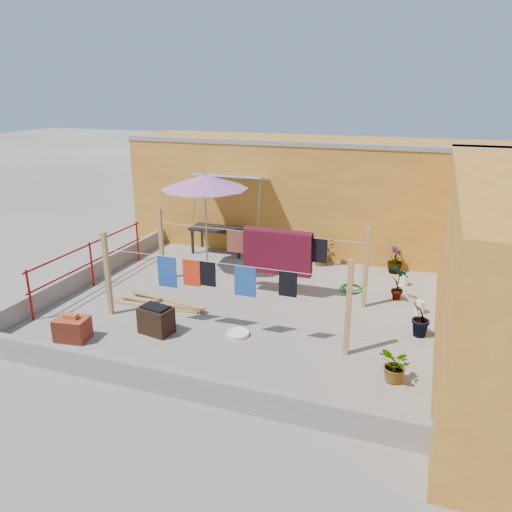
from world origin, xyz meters
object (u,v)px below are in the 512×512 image
(brick_stack, at_px, (72,329))
(green_hose, at_px, (351,288))
(plant_back_a, at_px, (322,250))
(brazier, at_px, (156,320))
(outdoor_table, at_px, (219,230))
(white_basin, at_px, (238,333))
(water_jug_a, at_px, (419,307))
(water_jug_b, at_px, (404,280))
(patio_umbrella, at_px, (205,182))

(brick_stack, xyz_separation_m, green_hose, (4.59, 4.29, -0.19))
(brick_stack, bearing_deg, plant_back_a, 58.76)
(green_hose, bearing_deg, brazier, -132.71)
(brazier, bearing_deg, plant_back_a, 66.65)
(brick_stack, relative_size, plant_back_a, 0.83)
(outdoor_table, distance_m, brick_stack, 5.86)
(white_basin, xyz_separation_m, green_hose, (1.69, 3.07, -0.00))
(water_jug_a, xyz_separation_m, green_hose, (-1.58, 0.82, -0.10))
(outdoor_table, bearing_deg, brick_stack, -94.89)
(outdoor_table, xyz_separation_m, brick_stack, (-0.50, -5.82, -0.46))
(brick_stack, xyz_separation_m, water_jug_b, (5.73, 4.99, -0.09))
(white_basin, relative_size, water_jug_a, 1.41)
(outdoor_table, height_order, water_jug_b, outdoor_table)
(water_jug_b, bearing_deg, plant_back_a, 159.34)
(water_jug_a, height_order, green_hose, water_jug_a)
(water_jug_b, bearing_deg, brazier, -136.19)
(brazier, relative_size, water_jug_b, 2.20)
(water_jug_b, bearing_deg, water_jug_a, -74.09)
(patio_umbrella, height_order, white_basin, patio_umbrella)
(brick_stack, distance_m, plant_back_a, 6.81)
(patio_umbrella, xyz_separation_m, water_jug_a, (5.33, -0.77, -2.21))
(water_jug_b, bearing_deg, outdoor_table, 170.98)
(water_jug_b, height_order, plant_back_a, plant_back_a)
(brazier, distance_m, water_jug_a, 5.51)
(brazier, distance_m, plant_back_a, 5.48)
(patio_umbrella, distance_m, water_jug_b, 5.42)
(brazier, xyz_separation_m, plant_back_a, (2.17, 5.03, 0.12))
(white_basin, bearing_deg, brazier, -164.33)
(brazier, distance_m, white_basin, 1.62)
(water_jug_a, xyz_separation_m, plant_back_a, (-2.64, 2.35, 0.25))
(brick_stack, bearing_deg, patio_umbrella, 78.82)
(outdoor_table, height_order, white_basin, outdoor_table)
(patio_umbrella, bearing_deg, green_hose, 0.75)
(outdoor_table, bearing_deg, brazier, -80.30)
(outdoor_table, relative_size, water_jug_a, 5.11)
(plant_back_a, bearing_deg, white_basin, -97.78)
(outdoor_table, distance_m, water_jug_b, 5.33)
(water_jug_a, height_order, water_jug_b, water_jug_a)
(water_jug_b, bearing_deg, white_basin, -126.96)
(patio_umbrella, height_order, water_jug_a, patio_umbrella)
(water_jug_a, relative_size, water_jug_b, 1.01)
(patio_umbrella, bearing_deg, brick_stack, -101.18)
(brazier, bearing_deg, patio_umbrella, 98.55)
(brazier, relative_size, plant_back_a, 0.89)
(patio_umbrella, bearing_deg, white_basin, -55.67)
(brick_stack, distance_m, green_hose, 6.29)
(brick_stack, xyz_separation_m, brazier, (1.36, 0.79, 0.05))
(brazier, bearing_deg, brick_stack, -149.83)
(green_hose, bearing_deg, plant_back_a, 124.80)
(green_hose, bearing_deg, patio_umbrella, -179.25)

